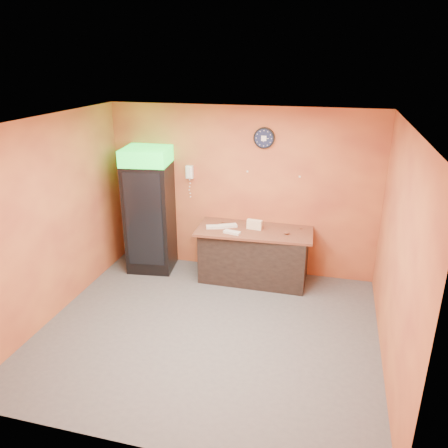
% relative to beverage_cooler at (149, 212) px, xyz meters
% --- Properties ---
extents(floor, '(4.50, 4.50, 0.00)m').
position_rel_beverage_cooler_xyz_m(floor, '(1.51, -1.60, -1.04)').
color(floor, '#47474C').
rests_on(floor, ground).
extents(back_wall, '(4.50, 0.02, 2.80)m').
position_rel_beverage_cooler_xyz_m(back_wall, '(1.51, 0.40, 0.36)').
color(back_wall, '#D7783C').
rests_on(back_wall, floor).
extents(left_wall, '(0.02, 4.00, 2.80)m').
position_rel_beverage_cooler_xyz_m(left_wall, '(-0.74, -1.60, 0.36)').
color(left_wall, '#D7783C').
rests_on(left_wall, floor).
extents(right_wall, '(0.02, 4.00, 2.80)m').
position_rel_beverage_cooler_xyz_m(right_wall, '(3.76, -1.60, 0.36)').
color(right_wall, '#D7783C').
rests_on(right_wall, floor).
extents(ceiling, '(4.50, 4.00, 0.02)m').
position_rel_beverage_cooler_xyz_m(ceiling, '(1.51, -1.60, 1.76)').
color(ceiling, white).
rests_on(ceiling, back_wall).
extents(beverage_cooler, '(0.83, 0.84, 2.13)m').
position_rel_beverage_cooler_xyz_m(beverage_cooler, '(0.00, 0.00, 0.00)').
color(beverage_cooler, black).
rests_on(beverage_cooler, floor).
extents(prep_counter, '(1.72, 0.77, 0.86)m').
position_rel_beverage_cooler_xyz_m(prep_counter, '(1.83, 0.02, -0.61)').
color(prep_counter, black).
rests_on(prep_counter, floor).
extents(wall_clock, '(0.33, 0.06, 0.33)m').
position_rel_beverage_cooler_xyz_m(wall_clock, '(1.87, 0.37, 1.27)').
color(wall_clock, black).
rests_on(wall_clock, back_wall).
extents(wall_phone, '(0.12, 0.11, 0.22)m').
position_rel_beverage_cooler_xyz_m(wall_phone, '(0.63, 0.34, 0.65)').
color(wall_phone, white).
rests_on(wall_phone, back_wall).
extents(butcher_paper, '(1.90, 0.94, 0.04)m').
position_rel_beverage_cooler_xyz_m(butcher_paper, '(1.83, 0.02, -0.16)').
color(butcher_paper, brown).
rests_on(butcher_paper, prep_counter).
extents(sub_roll_stack, '(0.25, 0.11, 0.15)m').
position_rel_beverage_cooler_xyz_m(sub_roll_stack, '(1.82, 0.03, -0.06)').
color(sub_roll_stack, beige).
rests_on(sub_roll_stack, butcher_paper).
extents(wrapped_sandwich_left, '(0.30, 0.19, 0.04)m').
position_rel_beverage_cooler_xyz_m(wrapped_sandwich_left, '(1.19, -0.09, -0.12)').
color(wrapped_sandwich_left, silver).
rests_on(wrapped_sandwich_left, butcher_paper).
extents(wrapped_sandwich_mid, '(0.28, 0.16, 0.04)m').
position_rel_beverage_cooler_xyz_m(wrapped_sandwich_mid, '(1.51, -0.25, -0.12)').
color(wrapped_sandwich_mid, silver).
rests_on(wrapped_sandwich_mid, butcher_paper).
extents(wrapped_sandwich_right, '(0.31, 0.24, 0.04)m').
position_rel_beverage_cooler_xyz_m(wrapped_sandwich_right, '(1.38, 0.01, -0.12)').
color(wrapped_sandwich_right, silver).
rests_on(wrapped_sandwich_right, butcher_paper).
extents(kitchen_tool, '(0.07, 0.07, 0.07)m').
position_rel_beverage_cooler_xyz_m(kitchen_tool, '(1.88, 0.15, -0.11)').
color(kitchen_tool, silver).
rests_on(kitchen_tool, butcher_paper).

